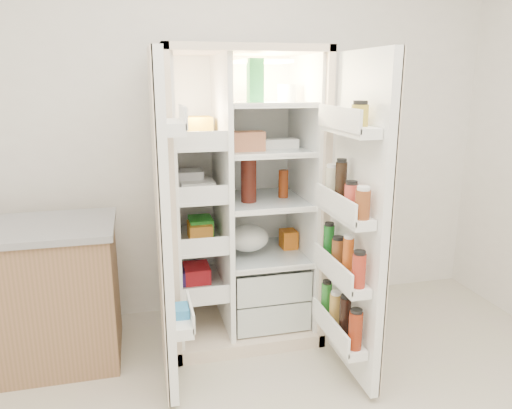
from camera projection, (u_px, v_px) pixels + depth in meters
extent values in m
cube|color=white|center=(212.00, 120.00, 3.25)|extent=(4.00, 0.02, 2.70)
cube|color=beige|center=(230.00, 187.00, 3.33)|extent=(0.92, 0.04, 1.80)
cube|color=beige|center=(168.00, 202.00, 2.91)|extent=(0.04, 0.70, 1.80)
cube|color=beige|center=(307.00, 194.00, 3.12)|extent=(0.04, 0.70, 1.80)
cube|color=beige|center=(239.00, 50.00, 2.79)|extent=(0.92, 0.70, 0.04)
cube|color=beige|center=(241.00, 323.00, 3.23)|extent=(0.92, 0.70, 0.08)
cube|color=white|center=(231.00, 185.00, 3.29)|extent=(0.84, 0.02, 1.68)
cube|color=white|center=(173.00, 199.00, 2.92)|extent=(0.02, 0.62, 1.68)
cube|color=white|center=(302.00, 192.00, 3.11)|extent=(0.02, 0.62, 1.68)
cube|color=white|center=(222.00, 196.00, 2.99)|extent=(0.03, 0.62, 1.68)
cube|color=silver|center=(264.00, 302.00, 3.21)|extent=(0.47, 0.52, 0.19)
cube|color=silver|center=(264.00, 274.00, 3.16)|extent=(0.47, 0.52, 0.19)
cube|color=#FFD18C|center=(262.00, 62.00, 2.89)|extent=(0.30, 0.30, 0.02)
cube|color=white|center=(200.00, 284.00, 3.09)|extent=(0.28, 0.58, 0.02)
cube|color=white|center=(199.00, 240.00, 3.02)|extent=(0.28, 0.58, 0.02)
cube|color=white|center=(197.00, 193.00, 2.94)|extent=(0.28, 0.58, 0.02)
cube|color=white|center=(196.00, 143.00, 2.87)|extent=(0.28, 0.58, 0.02)
cube|color=silver|center=(264.00, 254.00, 3.15)|extent=(0.49, 0.58, 0.01)
cube|color=silver|center=(264.00, 200.00, 3.06)|extent=(0.49, 0.58, 0.01)
cube|color=silver|center=(264.00, 149.00, 2.98)|extent=(0.49, 0.58, 0.02)
cube|color=silver|center=(264.00, 103.00, 2.91)|extent=(0.49, 0.58, 0.02)
cube|color=red|center=(200.00, 275.00, 3.08)|extent=(0.16, 0.20, 0.10)
cube|color=green|center=(198.00, 229.00, 3.00)|extent=(0.14, 0.18, 0.12)
cube|color=silver|center=(197.00, 185.00, 2.93)|extent=(0.20, 0.22, 0.07)
cube|color=gold|center=(195.00, 130.00, 2.85)|extent=(0.15, 0.16, 0.14)
cube|color=#402B82|center=(200.00, 276.00, 3.08)|extent=(0.18, 0.20, 0.09)
cube|color=orange|center=(198.00, 230.00, 3.00)|extent=(0.14, 0.18, 0.10)
cube|color=silver|center=(197.00, 181.00, 2.92)|extent=(0.16, 0.16, 0.12)
sphere|color=orange|center=(249.00, 318.00, 3.12)|extent=(0.07, 0.07, 0.07)
sphere|color=orange|center=(261.00, 314.00, 3.18)|extent=(0.07, 0.07, 0.07)
sphere|color=orange|center=(277.00, 315.00, 3.17)|extent=(0.07, 0.07, 0.07)
sphere|color=orange|center=(251.00, 308.00, 3.27)|extent=(0.07, 0.07, 0.07)
ellipsoid|color=#336B23|center=(264.00, 271.00, 3.18)|extent=(0.26, 0.24, 0.11)
cylinder|color=#41140E|center=(249.00, 178.00, 2.94)|extent=(0.10, 0.10, 0.30)
cylinder|color=maroon|center=(283.00, 184.00, 3.07)|extent=(0.06, 0.06, 0.18)
cube|color=#268D47|center=(255.00, 81.00, 2.75)|extent=(0.08, 0.08, 0.25)
cylinder|color=white|center=(287.00, 93.00, 2.92)|extent=(0.11, 0.11, 0.10)
cylinder|color=#A06225|center=(257.00, 93.00, 2.96)|extent=(0.08, 0.08, 0.10)
cube|color=white|center=(279.00, 143.00, 2.98)|extent=(0.22, 0.09, 0.06)
cube|color=#AD6545|center=(248.00, 141.00, 2.85)|extent=(0.19, 0.10, 0.11)
ellipsoid|color=silver|center=(248.00, 243.00, 3.07)|extent=(0.26, 0.24, 0.17)
cube|color=orange|center=(288.00, 239.00, 3.22)|extent=(0.10, 0.12, 0.12)
cube|color=white|center=(164.00, 230.00, 2.38)|extent=(0.05, 0.40, 1.72)
cube|color=beige|center=(159.00, 230.00, 2.38)|extent=(0.01, 0.40, 1.72)
cube|color=white|center=(182.00, 320.00, 2.52)|extent=(0.09, 0.32, 0.06)
cube|color=white|center=(174.00, 127.00, 2.27)|extent=(0.09, 0.32, 0.06)
cube|color=#338CCC|center=(182.00, 315.00, 2.52)|extent=(0.07, 0.12, 0.10)
cube|color=white|center=(359.00, 221.00, 2.53)|extent=(0.05, 0.58, 1.72)
cube|color=beige|center=(363.00, 221.00, 2.54)|extent=(0.01, 0.58, 1.72)
cube|color=white|center=(339.00, 333.00, 2.67)|extent=(0.11, 0.50, 0.05)
cube|color=white|center=(341.00, 276.00, 2.59)|extent=(0.11, 0.50, 0.05)
cube|color=white|center=(344.00, 213.00, 2.50)|extent=(0.11, 0.50, 0.05)
cube|color=white|center=(348.00, 129.00, 2.39)|extent=(0.11, 0.50, 0.05)
cylinder|color=maroon|center=(355.00, 331.00, 2.45)|extent=(0.07, 0.07, 0.20)
cylinder|color=black|center=(345.00, 317.00, 2.57)|extent=(0.06, 0.06, 0.22)
cylinder|color=#B98C3D|center=(335.00, 309.00, 2.70)|extent=(0.06, 0.06, 0.18)
cylinder|color=#2B812C|center=(326.00, 299.00, 2.82)|extent=(0.06, 0.06, 0.19)
cylinder|color=#9F291A|center=(359.00, 271.00, 2.37)|extent=(0.07, 0.07, 0.17)
cylinder|color=#BB4C16|center=(348.00, 258.00, 2.49)|extent=(0.06, 0.06, 0.21)
cylinder|color=brown|center=(338.00, 254.00, 2.62)|extent=(0.07, 0.07, 0.16)
cylinder|color=#155D1D|center=(329.00, 243.00, 2.73)|extent=(0.06, 0.06, 0.20)
cylinder|color=brown|center=(363.00, 205.00, 2.29)|extent=(0.07, 0.07, 0.14)
cylinder|color=#C43F32|center=(351.00, 198.00, 2.41)|extent=(0.07, 0.07, 0.14)
cylinder|color=black|center=(341.00, 184.00, 2.52)|extent=(0.06, 0.06, 0.23)
cylinder|color=beige|center=(331.00, 184.00, 2.65)|extent=(0.06, 0.06, 0.18)
cylinder|color=#A98F2A|center=(360.00, 115.00, 2.26)|extent=(0.08, 0.08, 0.10)
cube|color=#8A6145|center=(16.00, 300.00, 2.76)|extent=(1.11, 0.57, 0.80)
cube|color=gray|center=(6.00, 230.00, 2.65)|extent=(1.15, 0.61, 0.04)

